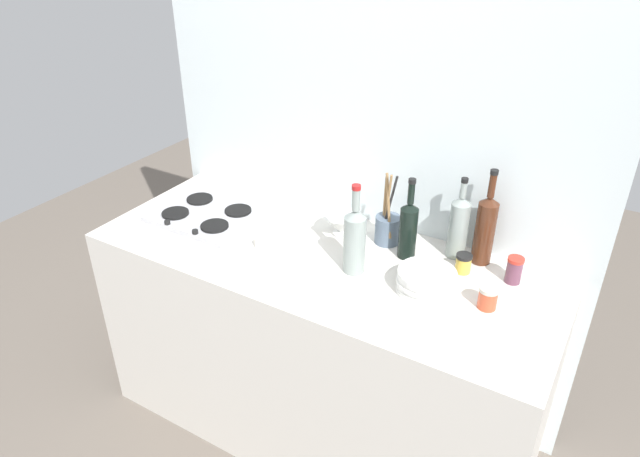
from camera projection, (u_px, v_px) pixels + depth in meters
ground_plane at (320, 422)px, 2.63m from camera, size 6.00×6.00×0.00m
counter_block at (320, 346)px, 2.40m from camera, size 1.80×0.70×0.90m
backsplash_panel at (367, 165)px, 2.35m from camera, size 1.90×0.06×2.26m
stovetop_hob at (207, 215)px, 2.44m from camera, size 0.43×0.34×0.04m
plate_stack at (426, 281)px, 1.97m from camera, size 0.21×0.21×0.08m
wine_bottle_leftmost at (485, 228)px, 2.08m from camera, size 0.07×0.07×0.37m
wine_bottle_mid_left at (355, 239)px, 2.03m from camera, size 0.08×0.08×0.34m
wine_bottle_mid_right at (408, 228)px, 2.12m from camera, size 0.07×0.07×0.32m
wine_bottle_rightmost at (459, 226)px, 2.12m from camera, size 0.07×0.07×0.32m
mixing_bowl at (341, 224)px, 2.30m from camera, size 0.15×0.15×0.09m
butter_dish at (277, 242)px, 2.22m from camera, size 0.15×0.09×0.05m
utensil_crock at (387, 227)px, 2.24m from camera, size 0.10×0.10×0.30m
condiment_jar_front at (514, 270)px, 2.01m from camera, size 0.06×0.06×0.10m
condiment_jar_rear at (488, 298)px, 1.89m from camera, size 0.07×0.07×0.08m
condiment_jar_spare at (463, 263)px, 2.07m from camera, size 0.06×0.06×0.07m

